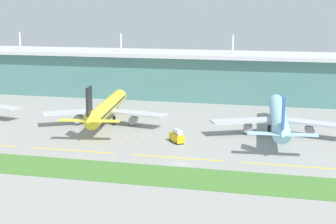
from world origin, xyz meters
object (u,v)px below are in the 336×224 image
(safety_cone_nose_front, at_px, (101,140))
(safety_cone_right_wingtip, at_px, (137,136))
(safety_cone_left_wingtip, at_px, (126,142))
(airliner_far_middle, at_px, (279,117))
(fuel_truck, at_px, (177,136))
(airliner_near_middle, at_px, (106,108))

(safety_cone_nose_front, distance_m, safety_cone_right_wingtip, 13.19)
(safety_cone_left_wingtip, bearing_deg, airliner_far_middle, 27.92)
(fuel_truck, height_order, safety_cone_right_wingtip, fuel_truck)
(fuel_truck, bearing_deg, airliner_near_middle, 147.45)
(safety_cone_left_wingtip, bearing_deg, safety_cone_nose_front, 176.57)
(airliner_far_middle, bearing_deg, safety_cone_right_wingtip, -161.04)
(fuel_truck, xyz_separation_m, safety_cone_right_wingtip, (-15.57, 4.18, -1.91))
(safety_cone_nose_front, height_order, safety_cone_right_wingtip, same)
(safety_cone_left_wingtip, height_order, safety_cone_nose_front, same)
(airliner_far_middle, distance_m, safety_cone_nose_front, 63.47)
(fuel_truck, distance_m, safety_cone_nose_front, 25.86)
(safety_cone_left_wingtip, relative_size, safety_cone_nose_front, 1.00)
(safety_cone_nose_front, bearing_deg, safety_cone_left_wingtip, -3.43)
(safety_cone_left_wingtip, xyz_separation_m, safety_cone_nose_front, (-9.04, 0.54, 0.00))
(airliner_far_middle, height_order, safety_cone_nose_front, airliner_far_middle)
(safety_cone_left_wingtip, bearing_deg, airliner_near_middle, 122.59)
(fuel_truck, bearing_deg, airliner_far_middle, 32.49)
(airliner_near_middle, distance_m, safety_cone_right_wingtip, 25.24)
(safety_cone_left_wingtip, bearing_deg, safety_cone_right_wingtip, 85.31)
(airliner_near_middle, distance_m, safety_cone_left_wingtip, 31.89)
(airliner_far_middle, distance_m, safety_cone_left_wingtip, 55.61)
(safety_cone_nose_front, bearing_deg, airliner_near_middle, 106.85)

